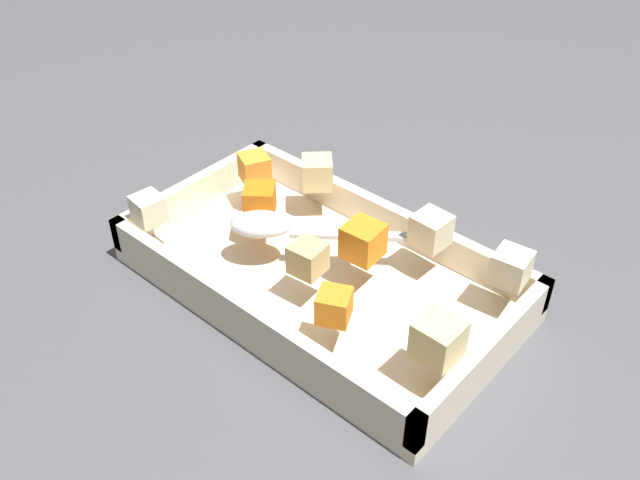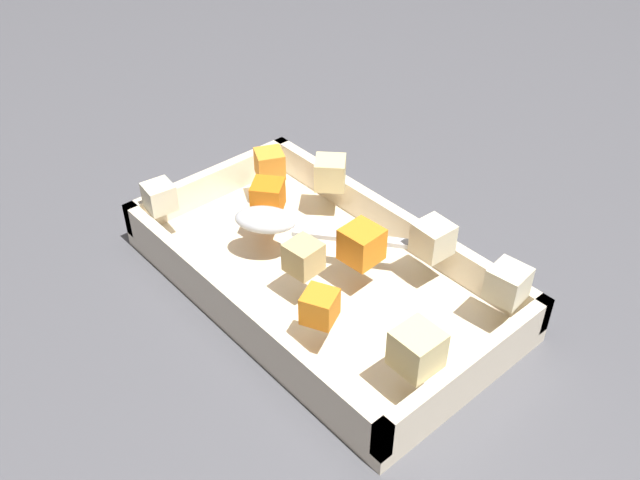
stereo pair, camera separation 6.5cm
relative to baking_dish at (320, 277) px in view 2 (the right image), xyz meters
The scene contains 13 objects.
ground_plane 0.02m from the baking_dish, 106.39° to the left, with size 4.00×4.00×0.00m, color #4C4C51.
baking_dish is the anchor object (origin of this frame).
carrot_chunk_center 0.10m from the baking_dish, 138.49° to the left, with size 0.03×0.03×0.03m, color orange.
carrot_chunk_mid_left 0.07m from the baking_dish, 152.30° to the right, with size 0.03×0.03×0.03m, color orange.
carrot_chunk_near_spoon 0.15m from the baking_dish, 18.36° to the right, with size 0.03×0.03×0.03m, color orange.
carrot_chunk_far_left 0.10m from the baking_dish, ahead, with size 0.03×0.03×0.03m, color orange.
potato_chunk_corner_ne 0.18m from the baking_dish, 153.87° to the right, with size 0.03×0.03×0.03m, color beige.
potato_chunk_near_left 0.17m from the baking_dish, 165.82° to the left, with size 0.03×0.03×0.03m, color #E0CC89.
potato_chunk_corner_se 0.12m from the baking_dish, 47.05° to the right, with size 0.03×0.03×0.03m, color #E0CC89.
potato_chunk_mid_right 0.06m from the baking_dish, 112.43° to the left, with size 0.03×0.03×0.03m, color tan.
potato_chunk_corner_sw 0.18m from the baking_dish, 26.47° to the left, with size 0.03×0.03×0.03m, color beige.
potato_chunk_back_center 0.12m from the baking_dish, 134.11° to the right, with size 0.03×0.03×0.03m, color beige.
serving_spoon 0.07m from the baking_dish, 16.62° to the left, with size 0.17×0.14×0.02m.
Camera 2 is at (-0.38, 0.32, 0.46)m, focal length 39.49 mm.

